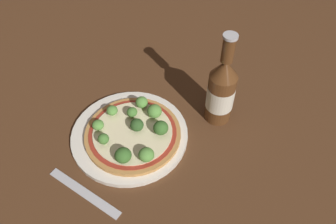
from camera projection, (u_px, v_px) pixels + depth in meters
ground_plane at (128, 138)px, 0.76m from camera, size 3.00×3.00×0.00m
plate at (129, 134)px, 0.76m from camera, size 0.27×0.27×0.01m
pizza at (133, 133)px, 0.74m from camera, size 0.22×0.22×0.01m
broccoli_floret_0 at (103, 139)px, 0.70m from camera, size 0.02×0.02×0.03m
broccoli_floret_1 at (146, 155)px, 0.68m from camera, size 0.03×0.03×0.03m
broccoli_floret_2 at (132, 112)px, 0.75m from camera, size 0.02×0.02×0.03m
broccoli_floret_3 at (142, 102)px, 0.77m from camera, size 0.03×0.03×0.03m
broccoli_floret_4 at (98, 125)px, 0.73m from camera, size 0.03×0.03×0.02m
broccoli_floret_5 at (123, 155)px, 0.68m from camera, size 0.04×0.04×0.03m
broccoli_floret_6 at (161, 128)px, 0.72m from camera, size 0.03×0.03×0.03m
broccoli_floret_7 at (137, 125)px, 0.73m from camera, size 0.03×0.03×0.03m
broccoli_floret_8 at (112, 110)px, 0.76m from camera, size 0.03×0.03×0.03m
broccoli_floret_9 at (154, 111)px, 0.76m from camera, size 0.03×0.03×0.03m
beer_bottle at (221, 91)px, 0.73m from camera, size 0.06×0.06×0.24m
fork at (84, 192)px, 0.66m from camera, size 0.04×0.18×0.00m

